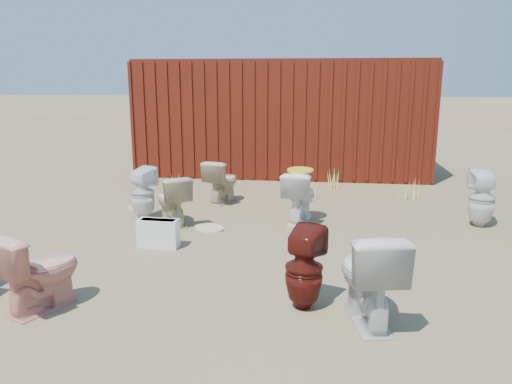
# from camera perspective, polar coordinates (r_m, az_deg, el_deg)

# --- Properties ---
(ground) EXTENTS (100.00, 100.00, 0.00)m
(ground) POSITION_cam_1_polar(r_m,az_deg,el_deg) (6.24, -0.72, -6.16)
(ground) COLOR brown
(ground) RESTS_ON ground
(shipping_container) EXTENTS (6.00, 2.40, 2.40)m
(shipping_container) POSITION_cam_1_polar(r_m,az_deg,el_deg) (11.10, 3.13, 8.59)
(shipping_container) COLOR #48160C
(shipping_container) RESTS_ON ground
(toilet_front_pink) EXTENTS (0.68, 0.83, 0.74)m
(toilet_front_pink) POSITION_cam_1_polar(r_m,az_deg,el_deg) (4.89, -23.44, -8.23)
(toilet_front_pink) COLOR #EA9787
(toilet_front_pink) RESTS_ON ground
(toilet_front_c) EXTENTS (0.62, 0.89, 0.83)m
(toilet_front_c) POSITION_cam_1_polar(r_m,az_deg,el_deg) (4.36, 12.75, -9.31)
(toilet_front_c) COLOR silver
(toilet_front_c) RESTS_ON ground
(toilet_front_maroon) EXTENTS (0.44, 0.45, 0.76)m
(toilet_front_maroon) POSITION_cam_1_polar(r_m,az_deg,el_deg) (4.53, 5.52, -8.68)
(toilet_front_maroon) COLOR #51130D
(toilet_front_maroon) RESTS_ON ground
(toilet_back_a) EXTENTS (0.46, 0.47, 0.77)m
(toilet_back_a) POSITION_cam_1_polar(r_m,az_deg,el_deg) (7.50, -12.84, -0.12)
(toilet_back_a) COLOR white
(toilet_back_a) RESTS_ON ground
(toilet_back_beige_left) EXTENTS (0.73, 0.80, 0.71)m
(toilet_back_beige_left) POSITION_cam_1_polar(r_m,az_deg,el_deg) (7.14, -9.58, -0.90)
(toilet_back_beige_left) COLOR #C4B790
(toilet_back_beige_left) RESTS_ON ground
(toilet_back_beige_right) EXTENTS (0.60, 0.79, 0.72)m
(toilet_back_beige_right) POSITION_cam_1_polar(r_m,az_deg,el_deg) (8.30, -3.92, 1.23)
(toilet_back_beige_right) COLOR beige
(toilet_back_beige_right) RESTS_ON ground
(toilet_back_yellowlid) EXTENTS (0.54, 0.79, 0.74)m
(toilet_back_yellowlid) POSITION_cam_1_polar(r_m,az_deg,el_deg) (7.21, 5.02, -0.49)
(toilet_back_yellowlid) COLOR white
(toilet_back_yellowlid) RESTS_ON ground
(toilet_back_e) EXTENTS (0.36, 0.37, 0.80)m
(toilet_back_e) POSITION_cam_1_polar(r_m,az_deg,el_deg) (7.61, 24.40, -0.69)
(toilet_back_e) COLOR white
(toilet_back_e) RESTS_ON ground
(yellow_lid) EXTENTS (0.38, 0.47, 0.02)m
(yellow_lid) POSITION_cam_1_polar(r_m,az_deg,el_deg) (7.13, 5.08, 2.51)
(yellow_lid) COLOR yellow
(yellow_lid) RESTS_ON toilet_back_yellowlid
(loose_tank) EXTENTS (0.51, 0.22, 0.35)m
(loose_tank) POSITION_cam_1_polar(r_m,az_deg,el_deg) (6.26, -11.08, -4.65)
(loose_tank) COLOR silver
(loose_tank) RESTS_ON ground
(loose_lid_near) EXTENTS (0.41, 0.51, 0.02)m
(loose_lid_near) POSITION_cam_1_polar(r_m,az_deg,el_deg) (8.25, -13.09, -1.64)
(loose_lid_near) COLOR tan
(loose_lid_near) RESTS_ON ground
(loose_lid_far) EXTENTS (0.59, 0.58, 0.02)m
(loose_lid_far) POSITION_cam_1_polar(r_m,az_deg,el_deg) (6.94, -5.39, -4.12)
(loose_lid_far) COLOR beige
(loose_lid_far) RESTS_ON ground
(weed_clump_a) EXTENTS (0.36, 0.36, 0.34)m
(weed_clump_a) POSITION_cam_1_polar(r_m,az_deg,el_deg) (9.23, -9.80, 1.07)
(weed_clump_a) COLOR #C3C34E
(weed_clump_a) RESTS_ON ground
(weed_clump_b) EXTENTS (0.32, 0.32, 0.27)m
(weed_clump_b) POSITION_cam_1_polar(r_m,az_deg,el_deg) (8.62, 5.84, 0.12)
(weed_clump_b) COLOR #C3C34E
(weed_clump_b) RESTS_ON ground
(weed_clump_c) EXTENTS (0.36, 0.36, 0.33)m
(weed_clump_c) POSITION_cam_1_polar(r_m,az_deg,el_deg) (8.89, 17.04, 0.18)
(weed_clump_c) COLOR #C3C34E
(weed_clump_c) RESTS_ON ground
(weed_clump_d) EXTENTS (0.30, 0.30, 0.24)m
(weed_clump_d) POSITION_cam_1_polar(r_m,az_deg,el_deg) (9.39, -4.72, 1.10)
(weed_clump_d) COLOR #C3C34E
(weed_clump_d) RESTS_ON ground
(weed_clump_e) EXTENTS (0.34, 0.34, 0.33)m
(weed_clump_e) POSITION_cam_1_polar(r_m,az_deg,el_deg) (9.49, 8.69, 1.42)
(weed_clump_e) COLOR #C3C34E
(weed_clump_e) RESTS_ON ground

